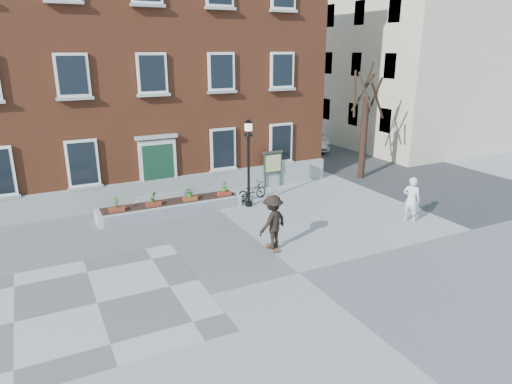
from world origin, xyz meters
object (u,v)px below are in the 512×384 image
parked_car (307,138)px  bystander (411,200)px  skateboarder (273,222)px  notice_board (273,163)px  lamp_post (248,151)px  bicycle (252,191)px

parked_car → bystander: size_ratio=2.51×
skateboarder → notice_board: bearing=61.2°
lamp_post → bystander: bearing=-42.9°
bystander → skateboarder: 6.36m
bicycle → lamp_post: bearing=134.4°
lamp_post → bicycle: bearing=55.1°
bicycle → notice_board: bearing=-64.1°
bystander → skateboarder: size_ratio=0.94×
parked_car → skateboarder: 17.19m
bystander → notice_board: size_ratio=1.01×
skateboarder → bystander: bearing=-1.2°
notice_board → bicycle: bearing=-143.4°
notice_board → skateboarder: (-3.70, -6.73, -0.23)m
parked_car → skateboarder: (-10.31, -13.75, 0.26)m
parked_car → bystander: bystander is taller
lamp_post → notice_board: 3.48m
skateboarder → lamp_post: bearing=74.3°
parked_car → bystander: 14.43m
lamp_post → notice_board: lamp_post is taller
parked_car → bystander: bearing=-91.9°
bystander → notice_board: bystander is taller
parked_car → lamp_post: lamp_post is taller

